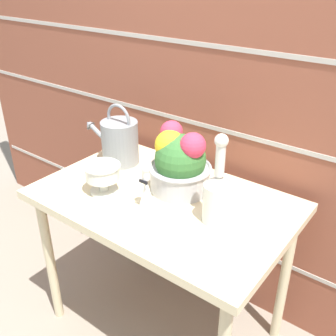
% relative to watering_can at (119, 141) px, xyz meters
% --- Properties ---
extents(ground_plane, '(12.00, 12.00, 0.00)m').
position_rel_watering_can_xyz_m(ground_plane, '(0.36, -0.13, -0.85)').
color(ground_plane, gray).
extents(brick_wall, '(3.60, 0.08, 2.20)m').
position_rel_watering_can_xyz_m(brick_wall, '(0.36, 0.29, 0.25)').
color(brick_wall, brown).
rests_on(brick_wall, ground_plane).
extents(patio_table, '(1.04, 0.67, 0.74)m').
position_rel_watering_can_xyz_m(patio_table, '(0.36, -0.13, -0.19)').
color(patio_table, beige).
rests_on(patio_table, ground_plane).
extents(watering_can, '(0.32, 0.17, 0.29)m').
position_rel_watering_can_xyz_m(watering_can, '(0.00, 0.00, 0.00)').
color(watering_can, gray).
rests_on(watering_can, patio_table).
extents(crystal_pedestal_bowl, '(0.15, 0.15, 0.13)m').
position_rel_watering_can_xyz_m(crystal_pedestal_bowl, '(0.14, -0.25, -0.02)').
color(crystal_pedestal_bowl, silver).
rests_on(crystal_pedestal_bowl, patio_table).
extents(flower_planter, '(0.26, 0.26, 0.28)m').
position_rel_watering_can_xyz_m(flower_planter, '(0.37, -0.03, 0.02)').
color(flower_planter, '#ADADB2').
rests_on(flower_planter, patio_table).
extents(glass_decanter, '(0.11, 0.11, 0.35)m').
position_rel_watering_can_xyz_m(glass_decanter, '(0.61, -0.14, 0.01)').
color(glass_decanter, silver).
rests_on(glass_decanter, patio_table).
extents(figurine_vase, '(0.07, 0.07, 0.19)m').
position_rel_watering_can_xyz_m(figurine_vase, '(0.36, -0.23, -0.03)').
color(figurine_vase, white).
rests_on(figurine_vase, patio_table).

